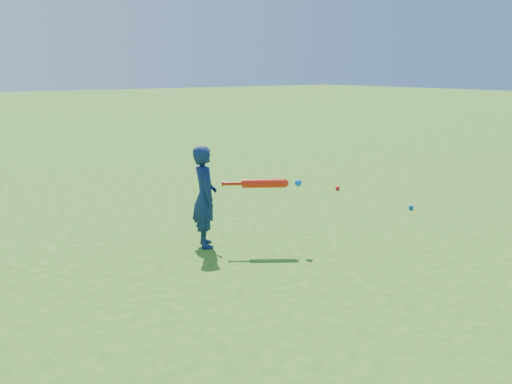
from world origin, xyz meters
The scene contains 5 objects.
ground centered at (0.00, 0.00, 0.00)m, with size 80.00×80.00×0.00m, color #306718.
child centered at (0.38, -0.33, 0.50)m, with size 0.36×0.24×1.00m, color #10204C.
ground_ball_red centered at (3.29, 0.77, 0.03)m, with size 0.06×0.06×0.06m, color red.
ground_ball_blue centered at (3.21, -0.60, 0.03)m, with size 0.06×0.06×0.06m, color blue.
bat_swing centered at (0.85, -0.71, 0.64)m, with size 0.66×0.47×0.09m.
Camera 1 is at (-2.44, -4.98, 1.73)m, focal length 40.00 mm.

